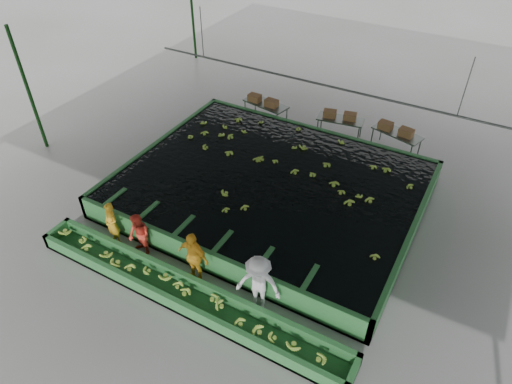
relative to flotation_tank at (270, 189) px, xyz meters
The scene contains 21 objects.
ground 1.57m from the flotation_tank, 90.00° to the right, with size 80.00×80.00×0.00m, color gray.
shed_roof 4.79m from the flotation_tank, 90.00° to the right, with size 20.00×22.00×0.04m, color slate.
shed_posts 2.54m from the flotation_tank, 90.00° to the right, with size 20.00×22.00×5.00m, color #103810, non-canonical shape.
flotation_tank is the anchor object (origin of this frame).
tank_water 0.40m from the flotation_tank, 90.00° to the right, with size 9.70×7.70×0.00m, color black.
sorting_trough 5.10m from the flotation_tank, 90.00° to the right, with size 10.00×1.00×0.50m, color #2D6F34, non-canonical shape.
cableway_rail 4.33m from the flotation_tank, 90.00° to the left, with size 0.08×0.08×14.00m, color #59605B.
rail_hanger_left 7.06m from the flotation_tank, 145.01° to the left, with size 0.04×0.04×2.00m, color #59605B.
rail_hanger_right 7.06m from the flotation_tank, 34.99° to the left, with size 0.04×0.04×2.00m, color #59605B.
worker_a 5.41m from the flotation_tank, 127.28° to the right, with size 0.55×0.36×1.52m, color gold.
worker_b 4.83m from the flotation_tank, 116.81° to the right, with size 0.75×0.58×1.53m, color red.
worker_c 4.33m from the flotation_tank, 92.42° to the right, with size 1.03×0.43×1.76m, color yellow.
worker_d 4.74m from the flotation_tank, 65.87° to the right, with size 1.22×0.70×1.88m, color silver.
packing_table_left 5.46m from the flotation_tank, 119.99° to the left, with size 2.02×0.81×0.92m, color #59605B, non-canonical shape.
packing_table_mid 5.17m from the flotation_tank, 83.41° to the left, with size 1.91×0.77×0.87m, color #59605B, non-canonical shape.
packing_table_right 5.98m from the flotation_tank, 60.19° to the left, with size 1.96×0.79×0.89m, color #59605B, non-canonical shape.
box_stack_left 5.45m from the flotation_tank, 121.36° to the left, with size 1.41×0.39×0.30m, color brown, non-canonical shape.
box_stack_mid 5.20m from the flotation_tank, 84.04° to the left, with size 1.36×0.38×0.29m, color brown, non-canonical shape.
box_stack_right 5.91m from the flotation_tank, 60.66° to the left, with size 1.42×0.39×0.31m, color brown, non-canonical shape.
floating_bananas 0.89m from the flotation_tank, 90.00° to the left, with size 8.68×5.92×0.12m, color #95C03D, non-canonical shape.
trough_bananas 5.10m from the flotation_tank, 90.00° to the right, with size 9.30×0.62×0.12m, color #95C03D, non-canonical shape.
Camera 1 is at (5.73, -9.68, 10.35)m, focal length 32.00 mm.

